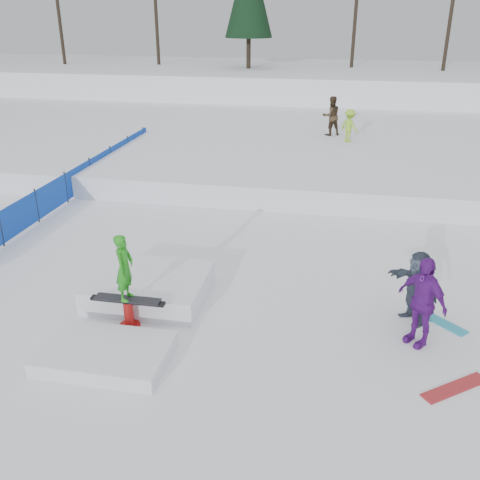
% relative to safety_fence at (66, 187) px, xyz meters
% --- Properties ---
extents(ground, '(120.00, 120.00, 0.00)m').
position_rel_safety_fence_xyz_m(ground, '(6.50, -6.60, -0.55)').
color(ground, white).
extents(snow_berm, '(60.00, 14.00, 2.40)m').
position_rel_safety_fence_xyz_m(snow_berm, '(6.50, 23.40, 0.65)').
color(snow_berm, white).
rests_on(snow_berm, ground).
extents(snow_midrise, '(50.00, 18.00, 0.80)m').
position_rel_safety_fence_xyz_m(snow_midrise, '(6.50, 9.40, -0.15)').
color(snow_midrise, white).
rests_on(snow_midrise, ground).
extents(safety_fence, '(0.05, 16.00, 1.10)m').
position_rel_safety_fence_xyz_m(safety_fence, '(0.00, 0.00, 0.00)').
color(safety_fence, '#103EB0').
rests_on(safety_fence, ground).
extents(walker_olive, '(1.07, 0.98, 1.77)m').
position_rel_safety_fence_xyz_m(walker_olive, '(8.67, 8.93, 1.13)').
color(walker_olive, '#372919').
rests_on(walker_olive, snow_midrise).
extents(walker_ygreen, '(1.02, 1.02, 1.42)m').
position_rel_safety_fence_xyz_m(walker_ygreen, '(9.51, 7.69, 0.96)').
color(walker_ygreen, '#94D02C').
rests_on(walker_ygreen, snow_midrise).
extents(spectator_purple, '(1.11, 1.11, 1.89)m').
position_rel_safety_fence_xyz_m(spectator_purple, '(11.00, -6.55, 0.40)').
color(spectator_purple, '#61198A').
rests_on(spectator_purple, ground).
extents(spectator_dark, '(1.19, 1.55, 1.63)m').
position_rel_safety_fence_xyz_m(spectator_dark, '(11.00, -5.73, 0.27)').
color(spectator_dark, '#343F4E').
rests_on(spectator_dark, ground).
extents(loose_board_red, '(1.28, 1.07, 0.03)m').
position_rel_safety_fence_xyz_m(loose_board_red, '(11.54, -7.91, -0.54)').
color(loose_board_red, maroon).
rests_on(loose_board_red, ground).
extents(loose_board_teal, '(1.20, 1.18, 0.03)m').
position_rel_safety_fence_xyz_m(loose_board_teal, '(11.54, -5.61, -0.54)').
color(loose_board_teal, teal).
rests_on(loose_board_teal, ground).
extents(jib_rail_feature, '(2.60, 4.40, 2.11)m').
position_rel_safety_fence_xyz_m(jib_rail_feature, '(5.10, -6.52, -0.25)').
color(jib_rail_feature, white).
rests_on(jib_rail_feature, ground).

